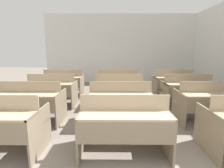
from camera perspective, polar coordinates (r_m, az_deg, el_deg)
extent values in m
cube|color=silver|center=(8.47, 2.76, 11.37)|extent=(7.09, 0.06, 3.19)
cube|color=silver|center=(7.57, 31.47, 9.69)|extent=(0.06, 3.80, 1.24)
cube|color=#81715B|center=(2.87, -22.31, -14.16)|extent=(0.03, 0.77, 0.67)
cube|color=tan|center=(3.33, -30.85, -10.13)|extent=(1.28, 0.28, 0.03)
cube|color=#81715B|center=(3.42, -30.42, -14.19)|extent=(1.22, 0.04, 0.04)
cube|color=#7E6F58|center=(2.73, -9.75, -14.84)|extent=(0.03, 0.77, 0.67)
cube|color=#7E6F58|center=(2.80, 17.29, -14.53)|extent=(0.03, 0.77, 0.67)
cube|color=tan|center=(2.38, 4.32, -10.22)|extent=(1.28, 0.38, 0.03)
cube|color=#7E6F58|center=(2.29, 4.55, -15.71)|extent=(1.22, 0.02, 0.30)
cube|color=tan|center=(2.51, 4.10, -6.02)|extent=(1.28, 0.02, 0.23)
cube|color=tan|center=(2.89, 3.69, -11.67)|extent=(1.28, 0.28, 0.03)
cube|color=#7E6F58|center=(2.99, 3.63, -16.25)|extent=(1.22, 0.04, 0.04)
cube|color=#7A6A53|center=(3.01, 28.70, -13.51)|extent=(0.03, 0.77, 0.67)
cube|color=#80715A|center=(4.39, -32.13, -6.40)|extent=(0.03, 0.77, 0.67)
cube|color=#80715A|center=(3.87, -16.22, -7.31)|extent=(0.03, 0.77, 0.67)
cube|color=tan|center=(3.84, -26.29, -3.19)|extent=(1.28, 0.38, 0.03)
cube|color=#80715A|center=(3.73, -27.32, -6.31)|extent=(1.22, 0.02, 0.30)
cube|color=tan|center=(3.97, -25.29, -0.79)|extent=(1.28, 0.02, 0.23)
cube|color=tan|center=(4.29, -23.38, -5.01)|extent=(1.28, 0.28, 0.03)
cube|color=#80715A|center=(4.36, -23.12, -8.29)|extent=(1.22, 0.04, 0.04)
cube|color=#7F7059|center=(3.75, -6.94, -7.51)|extent=(0.03, 0.77, 0.67)
cube|color=#7F7059|center=(3.80, 12.28, -7.46)|extent=(0.03, 0.77, 0.67)
cube|color=tan|center=(3.45, 2.89, -3.57)|extent=(1.28, 0.38, 0.03)
cube|color=#7F7059|center=(3.32, 2.98, -7.11)|extent=(1.22, 0.02, 0.30)
cube|color=tan|center=(3.59, 2.80, -0.88)|extent=(1.28, 0.02, 0.23)
cube|color=tan|center=(3.94, 2.61, -5.47)|extent=(1.28, 0.28, 0.03)
cube|color=#7F7059|center=(4.02, 2.57, -9.02)|extent=(1.22, 0.04, 0.04)
cube|color=#7B6C55|center=(3.98, 20.91, -7.08)|extent=(0.03, 0.77, 0.67)
cube|color=tan|center=(4.00, 30.64, -3.08)|extent=(1.28, 0.38, 0.03)
cube|color=#7B6C55|center=(3.89, 31.72, -6.07)|extent=(1.22, 0.02, 0.30)
cube|color=tan|center=(4.12, 29.58, -0.77)|extent=(1.28, 0.02, 0.23)
cube|color=tan|center=(4.43, 27.51, -4.87)|extent=(1.28, 0.28, 0.03)
cube|color=#7B6C55|center=(4.50, 27.23, -8.04)|extent=(1.22, 0.04, 0.04)
cube|color=gray|center=(5.35, -25.32, -2.94)|extent=(0.03, 0.77, 0.67)
cube|color=gray|center=(4.93, -12.12, -3.22)|extent=(0.03, 0.77, 0.67)
cube|color=tan|center=(4.86, -19.98, 0.02)|extent=(1.28, 0.38, 0.03)
cube|color=gray|center=(4.73, -20.61, -2.36)|extent=(1.22, 0.02, 0.30)
cube|color=tan|center=(5.01, -19.36, 1.84)|extent=(1.28, 0.02, 0.23)
cube|color=tan|center=(5.32, -18.16, -1.72)|extent=(1.28, 0.28, 0.03)
cube|color=gray|center=(5.38, -18.00, -4.41)|extent=(1.22, 0.04, 0.04)
cube|color=gray|center=(4.83, -5.15, -3.32)|extent=(0.03, 0.77, 0.67)
cube|color=gray|center=(4.87, 9.69, -3.32)|extent=(0.03, 0.77, 0.67)
cube|color=tan|center=(4.55, 2.40, -0.05)|extent=(1.28, 0.38, 0.03)
cube|color=gray|center=(4.41, 2.45, -2.60)|extent=(1.22, 0.02, 0.30)
cube|color=tan|center=(4.70, 2.35, 1.90)|extent=(1.28, 0.02, 0.23)
cube|color=tan|center=(5.03, 2.23, -1.87)|extent=(1.28, 0.28, 0.03)
cube|color=gray|center=(5.09, 2.21, -4.71)|extent=(1.22, 0.04, 0.04)
cube|color=#796A53|center=(4.99, 16.58, -3.27)|extent=(0.03, 0.77, 0.67)
cube|color=#796A53|center=(5.47, 29.30, -3.02)|extent=(0.03, 0.77, 0.67)
cube|color=tan|center=(4.96, 24.36, -0.11)|extent=(1.28, 0.38, 0.03)
cube|color=#796A53|center=(4.83, 25.05, -2.44)|extent=(1.22, 0.02, 0.30)
cube|color=tan|center=(5.10, 23.67, 1.69)|extent=(1.28, 0.02, 0.23)
cube|color=tan|center=(5.40, 22.30, -1.80)|extent=(1.28, 0.28, 0.03)
cube|color=#796A53|center=(5.46, 22.11, -4.45)|extent=(1.22, 0.04, 0.04)
cube|color=#7E6F58|center=(6.35, -20.96, -0.58)|extent=(0.03, 0.77, 0.67)
cube|color=#7E6F58|center=(6.01, -9.80, -0.64)|extent=(0.03, 0.77, 0.67)
cube|color=tan|center=(5.91, -16.21, 2.05)|extent=(1.28, 0.38, 0.03)
cube|color=#7E6F58|center=(5.77, -16.63, 0.15)|extent=(1.22, 0.02, 0.30)
cube|color=tan|center=(6.07, -15.79, 3.50)|extent=(1.28, 0.02, 0.23)
cube|color=tan|center=(6.37, -14.96, 0.45)|extent=(1.28, 0.28, 0.03)
cube|color=#7E6F58|center=(6.42, -14.85, -1.82)|extent=(1.22, 0.04, 0.04)
cube|color=#7B6C55|center=(5.92, -4.30, -0.67)|extent=(0.03, 0.77, 0.67)
cube|color=#7B6C55|center=(5.95, 7.79, -0.70)|extent=(0.03, 0.77, 0.67)
cube|color=tan|center=(5.65, 1.81, 2.09)|extent=(1.28, 0.38, 0.03)
cube|color=#7B6C55|center=(5.50, 1.84, 0.10)|extent=(1.22, 0.02, 0.30)
cube|color=tan|center=(5.82, 1.78, 3.60)|extent=(1.28, 0.02, 0.23)
cube|color=tan|center=(6.13, 1.72, 0.42)|extent=(1.28, 0.28, 0.03)
cube|color=#7B6C55|center=(6.18, 1.70, -1.93)|extent=(1.22, 0.04, 0.04)
cube|color=#80715A|center=(6.07, 13.64, -0.67)|extent=(0.03, 0.77, 0.67)
cube|color=#80715A|center=(6.47, 24.50, -0.65)|extent=(0.03, 0.77, 0.67)
cube|color=tan|center=(6.01, 20.01, 1.95)|extent=(1.28, 0.38, 0.03)
cube|color=#80715A|center=(5.87, 20.48, 0.08)|extent=(1.22, 0.02, 0.30)
cube|color=tan|center=(6.16, 19.54, 3.39)|extent=(1.28, 0.02, 0.23)
cube|color=tan|center=(6.46, 18.59, 0.39)|extent=(1.28, 0.28, 0.03)
cube|color=#80715A|center=(6.51, 18.46, -1.85)|extent=(1.22, 0.04, 0.04)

